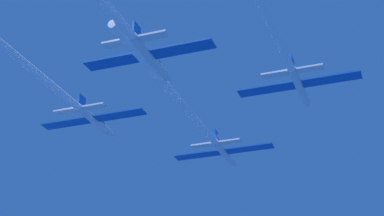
{
  "coord_description": "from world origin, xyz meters",
  "views": [
    {
      "loc": [
        34.84,
        -116.16,
        -48.81
      ],
      "look_at": [
        -0.19,
        -20.03,
        -0.14
      ],
      "focal_mm": 59.76,
      "sensor_mm": 36.0,
      "label": 1
    }
  ],
  "objects_px": {
    "jet_left_wing": "(29,67)",
    "jet_slot": "(102,0)",
    "jet_lead": "(197,122)",
    "jet_right_wing": "(273,29)"
  },
  "relations": [
    {
      "from": "jet_right_wing",
      "to": "jet_slot",
      "type": "bearing_deg",
      "value": -139.95
    },
    {
      "from": "jet_left_wing",
      "to": "jet_right_wing",
      "type": "xyz_separation_m",
      "value": [
        38.52,
        3.01,
        0.47
      ]
    },
    {
      "from": "jet_left_wing",
      "to": "jet_right_wing",
      "type": "bearing_deg",
      "value": 4.48
    },
    {
      "from": "jet_left_wing",
      "to": "jet_slot",
      "type": "xyz_separation_m",
      "value": [
        19.52,
        -12.95,
        -0.55
      ]
    },
    {
      "from": "jet_lead",
      "to": "jet_slot",
      "type": "xyz_separation_m",
      "value": [
        0.87,
        -39.64,
        0.58
      ]
    },
    {
      "from": "jet_left_wing",
      "to": "jet_right_wing",
      "type": "distance_m",
      "value": 38.64
    },
    {
      "from": "jet_left_wing",
      "to": "jet_right_wing",
      "type": "relative_size",
      "value": 1.1
    },
    {
      "from": "jet_right_wing",
      "to": "jet_slot",
      "type": "relative_size",
      "value": 1.12
    },
    {
      "from": "jet_lead",
      "to": "jet_left_wing",
      "type": "relative_size",
      "value": 0.83
    },
    {
      "from": "jet_left_wing",
      "to": "jet_slot",
      "type": "distance_m",
      "value": 23.43
    }
  ]
}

